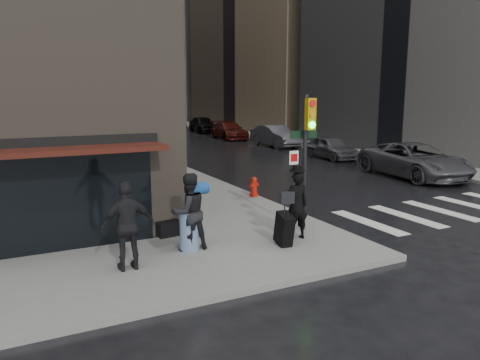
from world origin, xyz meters
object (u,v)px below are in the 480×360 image
object	(u,v)px
man_overcoat	(294,209)
man_greycoat	(128,226)
parked_car_1	(331,147)
parked_car_0	(415,160)
parked_car_4	(203,124)
traffic_light	(306,144)
parked_car_2	(275,136)
parked_car_5	(175,122)
man_jeans	(188,212)
parked_car_3	(229,130)
fire_hydrant	(254,188)

from	to	relation	value
man_overcoat	man_greycoat	world-z (taller)	man_greycoat
parked_car_1	parked_car_0	bearing A→B (deg)	-90.74
man_overcoat	parked_car_0	xyz separation A→B (m)	(10.51, 5.78, -0.18)
parked_car_4	parked_car_0	bearing A→B (deg)	-85.92
traffic_light	parked_car_1	world-z (taller)	traffic_light
parked_car_4	traffic_light	bearing A→B (deg)	-102.49
parked_car_2	parked_car_5	size ratio (longest dim) A/B	1.14
man_greycoat	traffic_light	bearing A→B (deg)	-170.93
man_greycoat	parked_car_1	bearing A→B (deg)	-139.44
man_jeans	parked_car_1	size ratio (longest dim) A/B	0.48
man_greycoat	parked_car_0	size ratio (longest dim) A/B	0.34
parked_car_2	parked_car_4	distance (m)	13.56
parked_car_0	parked_car_4	world-z (taller)	parked_car_0
man_jeans	parked_car_3	xyz separation A→B (m)	(13.31, 25.62, -0.38)
parked_car_2	fire_hydrant	bearing A→B (deg)	-125.45
man_jeans	parked_car_1	xyz separation A→B (m)	(13.57, 12.06, -0.42)
parked_car_2	man_overcoat	bearing A→B (deg)	-121.62
fire_hydrant	parked_car_3	bearing A→B (deg)	66.80
traffic_light	parked_car_3	distance (m)	27.38
fire_hydrant	parked_car_1	size ratio (longest dim) A/B	0.18
man_greycoat	parked_car_3	xyz separation A→B (m)	(14.91, 26.24, -0.41)
man_jeans	parked_car_2	bearing A→B (deg)	-134.61
parked_car_0	traffic_light	bearing A→B (deg)	-146.25
traffic_light	parked_car_1	distance (m)	15.75
parked_car_3	parked_car_5	xyz separation A→B (m)	(-0.16, 13.56, -0.04)
man_overcoat	traffic_light	world-z (taller)	traffic_light
man_overcoat	parked_car_1	world-z (taller)	man_overcoat
man_jeans	man_greycoat	size ratio (longest dim) A/B	0.97
man_overcoat	parked_car_4	xyz separation A→B (m)	(10.99, 32.89, -0.18)
man_overcoat	man_greycoat	bearing A→B (deg)	8.19
traffic_light	parked_car_5	size ratio (longest dim) A/B	0.91
traffic_light	parked_car_2	size ratio (longest dim) A/B	0.79
parked_car_3	parked_car_5	bearing A→B (deg)	95.07
man_greycoat	parked_car_2	size ratio (longest dim) A/B	0.42
fire_hydrant	parked_car_5	world-z (taller)	parked_car_5
parked_car_3	parked_car_4	size ratio (longest dim) A/B	1.06
traffic_light	parked_car_4	xyz separation A→B (m)	(10.23, 32.27, -1.76)
man_greycoat	parked_car_2	xyz separation A→B (m)	(15.41, 19.46, -0.35)
traffic_light	man_overcoat	bearing A→B (deg)	-140.14
parked_car_2	parked_car_0	bearing A→B (deg)	-94.27
parked_car_1	parked_car_2	xyz separation A→B (m)	(0.24, 6.78, 0.10)
man_jeans	man_greycoat	world-z (taller)	man_greycoat
parked_car_1	man_greycoat	bearing A→B (deg)	-137.87
fire_hydrant	parked_car_5	bearing A→B (deg)	75.63
man_overcoat	parked_car_2	distance (m)	22.30
parked_car_1	fire_hydrant	bearing A→B (deg)	-138.77
man_overcoat	parked_car_0	bearing A→B (deg)	-144.64
man_overcoat	man_greycoat	distance (m)	4.32
parked_car_1	parked_car_5	size ratio (longest dim) A/B	0.97
fire_hydrant	parked_car_0	size ratio (longest dim) A/B	0.13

